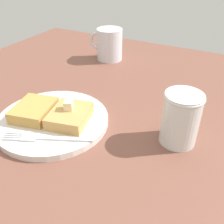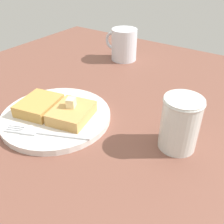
% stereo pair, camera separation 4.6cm
% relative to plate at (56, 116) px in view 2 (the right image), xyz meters
% --- Properties ---
extents(table_surface, '(1.04, 1.04, 0.03)m').
position_rel_plate_xyz_m(table_surface, '(-0.08, -0.05, -0.02)').
color(table_surface, brown).
rests_on(table_surface, ground).
extents(plate, '(0.22, 0.22, 0.01)m').
position_rel_plate_xyz_m(plate, '(0.00, 0.00, 0.00)').
color(plate, silver).
rests_on(plate, table_surface).
extents(toast_slice_left, '(0.09, 0.10, 0.02)m').
position_rel_plate_xyz_m(toast_slice_left, '(-0.04, -0.01, 0.02)').
color(toast_slice_left, tan).
rests_on(toast_slice_left, plate).
extents(toast_slice_middle, '(0.09, 0.10, 0.02)m').
position_rel_plate_xyz_m(toast_slice_middle, '(0.04, 0.01, 0.02)').
color(toast_slice_middle, tan).
rests_on(toast_slice_middle, plate).
extents(butter_pat_primary, '(0.02, 0.02, 0.02)m').
position_rel_plate_xyz_m(butter_pat_primary, '(-0.03, -0.01, 0.04)').
color(butter_pat_primary, '#F4E5B4').
rests_on(butter_pat_primary, toast_slice_left).
extents(fork, '(0.15, 0.08, 0.00)m').
position_rel_plate_xyz_m(fork, '(-0.03, 0.06, 0.01)').
color(fork, silver).
rests_on(fork, plate).
extents(syrup_jar, '(0.07, 0.07, 0.10)m').
position_rel_plate_xyz_m(syrup_jar, '(-0.24, -0.06, 0.04)').
color(syrup_jar, '#572510').
rests_on(syrup_jar, table_surface).
extents(coffee_mug, '(0.11, 0.08, 0.09)m').
position_rel_plate_xyz_m(coffee_mug, '(0.06, -0.36, 0.04)').
color(coffee_mug, silver).
rests_on(coffee_mug, table_surface).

